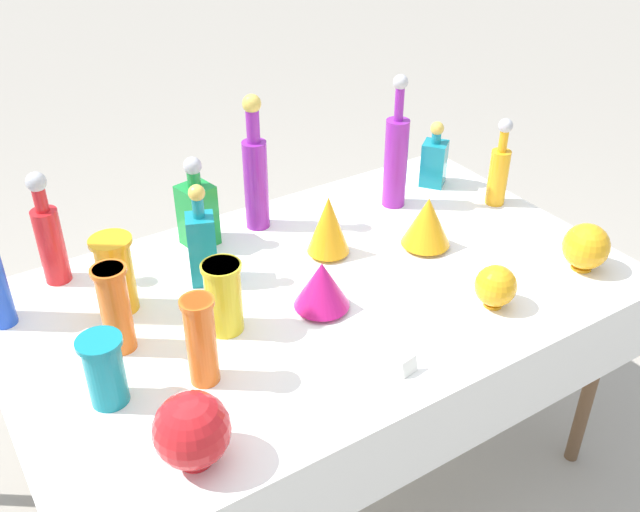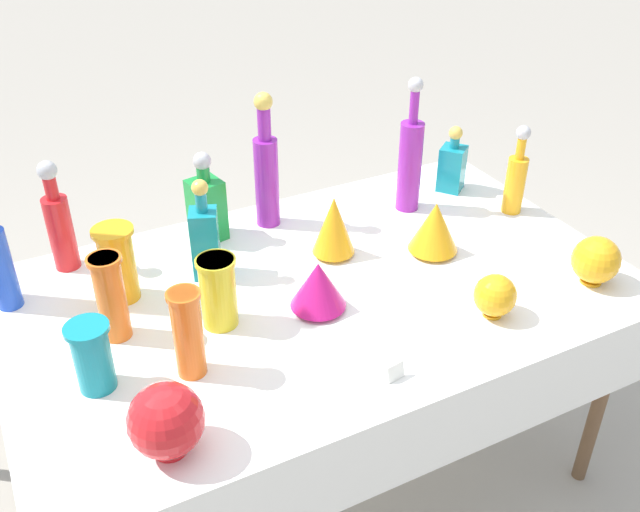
% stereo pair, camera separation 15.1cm
% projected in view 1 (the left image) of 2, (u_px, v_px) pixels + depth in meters
% --- Properties ---
extents(ground_plane, '(40.00, 40.00, 0.00)m').
position_uv_depth(ground_plane, '(320.00, 470.00, 2.41)').
color(ground_plane, '#A0998C').
extents(display_table, '(1.72, 1.04, 0.76)m').
position_uv_depth(display_table, '(325.00, 307.00, 2.00)').
color(display_table, white).
rests_on(display_table, ground).
extents(tall_bottle_0, '(0.08, 0.08, 0.44)m').
position_uv_depth(tall_bottle_0, '(255.00, 173.00, 2.18)').
color(tall_bottle_0, purple).
rests_on(tall_bottle_0, display_table).
extents(tall_bottle_1, '(0.06, 0.06, 0.30)m').
position_uv_depth(tall_bottle_1, '(499.00, 170.00, 2.34)').
color(tall_bottle_1, orange).
rests_on(tall_bottle_1, display_table).
extents(tall_bottle_2, '(0.07, 0.07, 0.34)m').
position_uv_depth(tall_bottle_2, '(49.00, 236.00, 1.94)').
color(tall_bottle_2, red).
rests_on(tall_bottle_2, display_table).
extents(tall_bottle_3, '(0.08, 0.08, 0.45)m').
position_uv_depth(tall_bottle_3, '(396.00, 157.00, 2.30)').
color(tall_bottle_3, purple).
rests_on(tall_bottle_3, display_table).
extents(square_decanter_0, '(0.11, 0.11, 0.23)m').
position_uv_depth(square_decanter_0, '(434.00, 160.00, 2.47)').
color(square_decanter_0, teal).
rests_on(square_decanter_0, display_table).
extents(square_decanter_1, '(0.10, 0.10, 0.30)m').
position_uv_depth(square_decanter_1, '(202.00, 244.00, 1.95)').
color(square_decanter_1, teal).
rests_on(square_decanter_1, display_table).
extents(square_decanter_2, '(0.11, 0.11, 0.29)m').
position_uv_depth(square_decanter_2, '(197.00, 210.00, 2.13)').
color(square_decanter_2, '#198C38').
rests_on(square_decanter_2, display_table).
extents(slender_vase_0, '(0.10, 0.10, 0.18)m').
position_uv_depth(slender_vase_0, '(104.00, 368.00, 1.57)').
color(slender_vase_0, teal).
rests_on(slender_vase_0, display_table).
extents(slender_vase_1, '(0.08, 0.08, 0.23)m').
position_uv_depth(slender_vase_1, '(201.00, 339.00, 1.61)').
color(slender_vase_1, orange).
rests_on(slender_vase_1, display_table).
extents(slender_vase_2, '(0.10, 0.10, 0.20)m').
position_uv_depth(slender_vase_2, '(223.00, 295.00, 1.78)').
color(slender_vase_2, yellow).
rests_on(slender_vase_2, display_table).
extents(slender_vase_3, '(0.09, 0.09, 0.24)m').
position_uv_depth(slender_vase_3, '(115.00, 307.00, 1.71)').
color(slender_vase_3, orange).
rests_on(slender_vase_3, display_table).
extents(slender_vase_4, '(0.11, 0.11, 0.22)m').
position_uv_depth(slender_vase_4, '(116.00, 272.00, 1.85)').
color(slender_vase_4, orange).
rests_on(slender_vase_4, display_table).
extents(fluted_vase_0, '(0.15, 0.15, 0.17)m').
position_uv_depth(fluted_vase_0, '(427.00, 222.00, 2.12)').
color(fluted_vase_0, orange).
rests_on(fluted_vase_0, display_table).
extents(fluted_vase_1, '(0.13, 0.13, 0.19)m').
position_uv_depth(fluted_vase_1, '(328.00, 225.00, 2.08)').
color(fluted_vase_1, orange).
rests_on(fluted_vase_1, display_table).
extents(fluted_vase_2, '(0.15, 0.15, 0.14)m').
position_uv_depth(fluted_vase_2, '(322.00, 285.00, 1.87)').
color(fluted_vase_2, '#C61972').
rests_on(fluted_vase_2, display_table).
extents(round_bowl_0, '(0.16, 0.16, 0.17)m').
position_uv_depth(round_bowl_0, '(192.00, 430.00, 1.42)').
color(round_bowl_0, red).
rests_on(round_bowl_0, display_table).
extents(round_bowl_1, '(0.11, 0.11, 0.12)m').
position_uv_depth(round_bowl_1, '(496.00, 286.00, 1.88)').
color(round_bowl_1, orange).
rests_on(round_bowl_1, display_table).
extents(round_bowl_2, '(0.13, 0.13, 0.14)m').
position_uv_depth(round_bowl_2, '(586.00, 246.00, 2.03)').
color(round_bowl_2, orange).
rests_on(round_bowl_2, display_table).
extents(price_tag_left, '(0.05, 0.02, 0.04)m').
position_uv_depth(price_tag_left, '(409.00, 367.00, 1.68)').
color(price_tag_left, white).
rests_on(price_tag_left, display_table).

